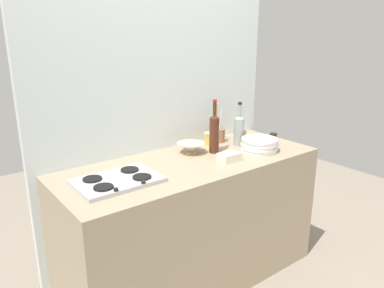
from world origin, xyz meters
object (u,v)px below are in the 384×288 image
(butter_dish, at_px, (229,157))
(condiment_jar_front, at_px, (273,139))
(mixing_bowl, at_px, (191,148))
(wine_bottle_leftmost, at_px, (239,129))
(wine_bottle_mid_left, at_px, (214,132))
(condiment_jar_rear, at_px, (209,139))
(condiment_jar_spare, at_px, (242,136))
(utensil_crock, at_px, (219,134))
(stovetop_hob, at_px, (118,180))
(plate_stack, at_px, (259,145))

(butter_dish, distance_m, condiment_jar_front, 0.49)
(mixing_bowl, height_order, condiment_jar_front, condiment_jar_front)
(wine_bottle_leftmost, xyz_separation_m, wine_bottle_mid_left, (-0.27, -0.02, 0.02))
(condiment_jar_rear, height_order, condiment_jar_spare, condiment_jar_rear)
(condiment_jar_rear, xyz_separation_m, condiment_jar_spare, (0.26, -0.09, -0.00))
(wine_bottle_mid_left, height_order, utensil_crock, wine_bottle_mid_left)
(condiment_jar_front, height_order, condiment_jar_rear, condiment_jar_front)
(butter_dish, xyz_separation_m, condiment_jar_rear, (0.13, 0.36, 0.02))
(wine_bottle_leftmost, bearing_deg, stovetop_hob, -174.42)
(plate_stack, height_order, condiment_jar_rear, same)
(wine_bottle_leftmost, bearing_deg, condiment_jar_spare, 28.75)
(wine_bottle_mid_left, bearing_deg, condiment_jar_front, -18.16)
(stovetop_hob, xyz_separation_m, plate_stack, (1.07, -0.09, 0.03))
(stovetop_hob, xyz_separation_m, wine_bottle_mid_left, (0.79, 0.08, 0.13))
(stovetop_hob, xyz_separation_m, wine_bottle_leftmost, (1.06, 0.10, 0.11))
(mixing_bowl, xyz_separation_m, condiment_jar_spare, (0.49, -0.02, 0.01))
(stovetop_hob, distance_m, condiment_jar_spare, 1.16)
(plate_stack, bearing_deg, butter_dish, -176.05)
(wine_bottle_mid_left, relative_size, condiment_jar_rear, 4.06)
(stovetop_hob, xyz_separation_m, condiment_jar_rear, (0.89, 0.25, 0.03))
(stovetop_hob, distance_m, butter_dish, 0.77)
(wine_bottle_leftmost, xyz_separation_m, condiment_jar_front, (0.19, -0.17, -0.07))
(condiment_jar_rear, bearing_deg, condiment_jar_spare, -20.24)
(stovetop_hob, xyz_separation_m, condiment_jar_spare, (1.15, 0.15, 0.03))
(plate_stack, bearing_deg, wine_bottle_mid_left, 148.37)
(wine_bottle_leftmost, xyz_separation_m, mixing_bowl, (-0.40, 0.06, -0.08))
(stovetop_hob, distance_m, condiment_jar_front, 1.25)
(mixing_bowl, bearing_deg, condiment_jar_rear, 18.40)
(utensil_crock, height_order, condiment_jar_spare, utensil_crock)
(plate_stack, distance_m, wine_bottle_mid_left, 0.34)
(wine_bottle_leftmost, distance_m, condiment_jar_rear, 0.23)
(wine_bottle_mid_left, distance_m, condiment_jar_rear, 0.22)
(wine_bottle_leftmost, xyz_separation_m, condiment_jar_rear, (-0.17, 0.14, -0.08))
(mixing_bowl, distance_m, condiment_jar_rear, 0.25)
(butter_dish, relative_size, utensil_crock, 0.49)
(utensil_crock, xyz_separation_m, condiment_jar_spare, (0.15, -0.11, -0.01))
(butter_dish, relative_size, condiment_jar_front, 1.47)
(condiment_jar_spare, bearing_deg, utensil_crock, 144.43)
(condiment_jar_rear, bearing_deg, mixing_bowl, -161.60)
(wine_bottle_mid_left, distance_m, condiment_jar_spare, 0.37)
(plate_stack, distance_m, utensil_crock, 0.36)
(utensil_crock, distance_m, condiment_jar_rear, 0.11)
(butter_dish, bearing_deg, wine_bottle_mid_left, 80.32)
(stovetop_hob, bearing_deg, condiment_jar_spare, 7.52)
(utensil_crock, bearing_deg, stovetop_hob, -165.47)
(wine_bottle_leftmost, height_order, condiment_jar_front, wine_bottle_leftmost)
(stovetop_hob, bearing_deg, wine_bottle_mid_left, 5.72)
(plate_stack, bearing_deg, wine_bottle_leftmost, 93.98)
(wine_bottle_mid_left, relative_size, butter_dish, 2.66)
(butter_dish, bearing_deg, condiment_jar_spare, 34.53)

